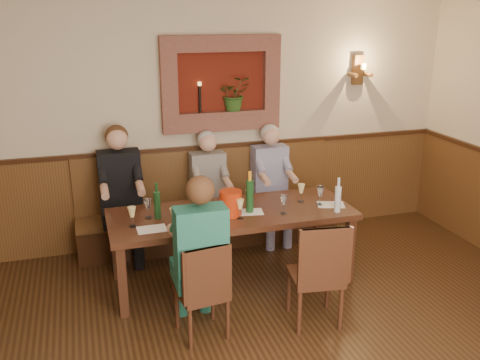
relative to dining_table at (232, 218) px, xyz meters
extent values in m
cube|color=beige|center=(0.00, 1.15, 0.72)|extent=(6.00, 0.04, 2.80)
cube|color=#593519|center=(0.00, 1.13, -0.13)|extent=(6.00, 0.04, 1.10)
cube|color=#381E0F|center=(0.00, 1.13, 0.45)|extent=(6.02, 0.06, 0.05)
cube|color=#5D180D|center=(0.20, 1.13, 1.17)|extent=(1.00, 0.02, 0.70)
cube|color=brown|center=(0.20, 1.09, 1.61)|extent=(1.36, 0.12, 0.18)
cube|color=brown|center=(0.20, 1.09, 0.73)|extent=(1.36, 0.12, 0.18)
cube|color=brown|center=(-0.39, 1.09, 1.17)|extent=(0.18, 0.12, 0.70)
cube|color=brown|center=(0.79, 1.09, 1.17)|extent=(0.18, 0.12, 0.70)
cube|color=brown|center=(0.20, 1.09, 0.84)|extent=(1.00, 0.14, 0.04)
imported|color=#294F1B|center=(0.35, 1.09, 1.06)|extent=(0.35, 0.30, 0.39)
cylinder|color=black|center=(-0.05, 1.09, 1.01)|extent=(0.03, 0.03, 0.30)
cylinder|color=#FFBF59|center=(-0.05, 1.09, 1.18)|extent=(0.04, 0.04, 0.04)
cube|color=#593519|center=(1.90, 1.10, 1.27)|extent=(0.12, 0.08, 0.35)
cylinder|color=#593519|center=(1.80, 1.03, 1.22)|extent=(0.05, 0.18, 0.05)
cylinder|color=#593519|center=(2.00, 1.03, 1.22)|extent=(0.05, 0.18, 0.05)
cylinder|color=#FFBF59|center=(1.90, 0.97, 1.32)|extent=(0.06, 0.06, 0.06)
cube|color=#371C10|center=(0.00, 0.00, 0.04)|extent=(2.40, 0.90, 0.06)
cube|color=#371C10|center=(-1.12, -0.37, -0.33)|extent=(0.08, 0.08, 0.69)
cube|color=#371C10|center=(1.12, -0.37, -0.33)|extent=(0.08, 0.08, 0.69)
cube|color=#371C10|center=(-1.12, 0.37, -0.33)|extent=(0.08, 0.08, 0.69)
cube|color=#371C10|center=(1.12, 0.37, -0.33)|extent=(0.08, 0.08, 0.69)
cube|color=#381E0F|center=(0.00, 0.91, -0.48)|extent=(3.00, 0.40, 0.40)
cube|color=#593519|center=(0.00, 0.91, -0.26)|extent=(3.00, 0.45, 0.06)
cube|color=#593519|center=(0.00, 1.10, 0.10)|extent=(3.00, 0.06, 0.66)
cube|color=#371C10|center=(-0.51, -0.84, -0.49)|extent=(0.42, 0.42, 0.37)
cube|color=#371C10|center=(-0.51, -0.84, -0.28)|extent=(0.44, 0.44, 0.05)
cube|color=#371C10|center=(-0.48, -1.01, -0.03)|extent=(0.39, 0.09, 0.46)
cube|color=#371C10|center=(0.49, -0.93, -0.47)|extent=(0.46, 0.46, 0.41)
cube|color=#371C10|center=(0.49, -0.93, -0.24)|extent=(0.48, 0.48, 0.05)
cube|color=#371C10|center=(0.46, -1.12, 0.04)|extent=(0.43, 0.10, 0.51)
cube|color=black|center=(-0.99, 0.75, -0.45)|extent=(0.45, 0.47, 0.45)
cube|color=black|center=(-0.99, 0.93, 0.24)|extent=(0.45, 0.23, 0.59)
sphere|color=#D8A384|center=(-0.99, 0.89, 0.67)|extent=(0.22, 0.22, 0.22)
sphere|color=#4C2D19|center=(-0.99, 0.94, 0.69)|extent=(0.24, 0.24, 0.24)
cube|color=#534F4C|center=(-0.02, 0.77, -0.45)|extent=(0.39, 0.41, 0.45)
cube|color=#534F4C|center=(-0.02, 0.93, 0.18)|extent=(0.39, 0.21, 0.51)
sphere|color=#D8A384|center=(-0.02, 0.89, 0.56)|extent=(0.20, 0.20, 0.20)
sphere|color=#B2B2B2|center=(-0.02, 0.94, 0.58)|extent=(0.22, 0.22, 0.22)
cube|color=navy|center=(0.73, 0.77, -0.45)|extent=(0.40, 0.42, 0.45)
cube|color=navy|center=(0.73, 0.93, 0.19)|extent=(0.40, 0.21, 0.53)
sphere|color=#D8A384|center=(0.73, 0.89, 0.58)|extent=(0.20, 0.20, 0.20)
sphere|color=#B2B2B2|center=(0.73, 0.94, 0.60)|extent=(0.22, 0.22, 0.22)
cube|color=#1B525F|center=(-0.51, -0.70, -0.45)|extent=(0.42, 0.44, 0.45)
cube|color=#1B525F|center=(-0.51, -0.87, 0.21)|extent=(0.42, 0.22, 0.55)
sphere|color=#D8A384|center=(-0.51, -0.83, 0.62)|extent=(0.21, 0.21, 0.21)
sphere|color=#4C2D19|center=(-0.51, -0.88, 0.64)|extent=(0.23, 0.23, 0.23)
cylinder|color=#BD2C0B|center=(-0.04, -0.09, 0.20)|extent=(0.24, 0.24, 0.24)
cylinder|color=#19471E|center=(0.16, -0.06, 0.24)|extent=(0.09, 0.09, 0.33)
cylinder|color=orange|center=(0.16, -0.06, 0.45)|extent=(0.04, 0.04, 0.09)
cylinder|color=#19471E|center=(-0.72, 0.03, 0.21)|extent=(0.08, 0.08, 0.26)
cylinder|color=#19471E|center=(-0.72, 0.03, 0.38)|extent=(0.04, 0.04, 0.09)
cylinder|color=silver|center=(0.99, -0.31, 0.20)|extent=(0.08, 0.08, 0.26)
cylinder|color=silver|center=(0.99, -0.31, 0.38)|extent=(0.03, 0.03, 0.09)
cube|color=white|center=(-0.82, -0.22, 0.08)|extent=(0.27, 0.19, 0.00)
cube|color=white|center=(0.16, -0.07, 0.08)|extent=(0.28, 0.22, 0.00)
cube|color=white|center=(1.01, -0.12, 0.08)|extent=(0.32, 0.27, 0.00)
cube|color=white|center=(-0.28, -0.28, 0.08)|extent=(0.32, 0.25, 0.00)
camera|label=1|loc=(-1.35, -4.72, 1.98)|focal=40.00mm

